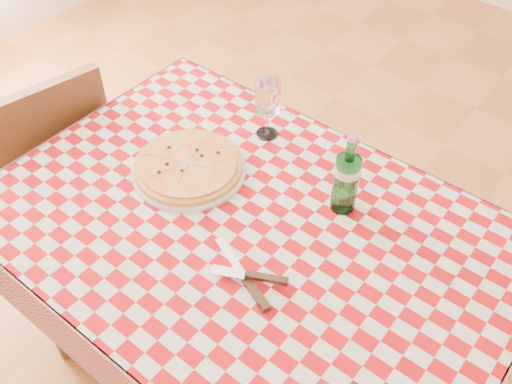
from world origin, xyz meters
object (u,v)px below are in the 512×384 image
Objects in this scene: wine_glass at (268,109)px; water_bottle at (347,173)px; pizza_plate at (189,165)px; dining_table at (248,251)px; chair_far at (52,166)px.

water_bottle is at bearing -18.24° from wine_glass.
dining_table is at bearing -12.75° from pizza_plate.
chair_far reaches higher than dining_table.
wine_glass is (0.65, 0.34, 0.35)m from chair_far.
wine_glass is (0.07, 0.25, 0.07)m from pizza_plate.
wine_glass reaches higher than pizza_plate.
water_bottle reaches higher than pizza_plate.
pizza_plate is 1.72× the size of wine_glass.
dining_table is 1.38× the size of chair_far.
wine_glass is at bearing 119.84° from dining_table.
chair_far is 3.72× the size of water_bottle.
wine_glass is at bearing -140.42° from chair_far.
pizza_plate is at bearing -159.71° from water_bottle.
pizza_plate is 0.43m from water_bottle.
chair_far is at bearing -166.53° from water_bottle.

